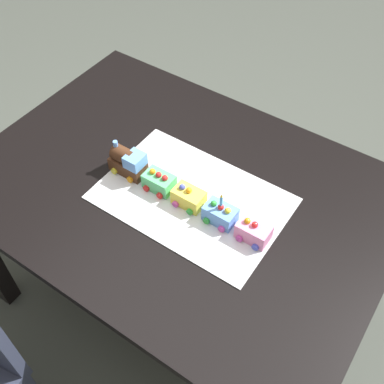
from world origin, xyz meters
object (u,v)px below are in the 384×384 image
(cake_car_hopper_lemon, at_px, (189,197))
(cake_car_flatbed_bubblegum, at_px, (254,231))
(cake_locomotive, at_px, (128,162))
(cake_car_gondola_sky_blue, at_px, (220,214))
(birthday_candle, at_px, (221,200))
(dining_table, at_px, (179,207))
(cake_car_tanker_mint_green, at_px, (159,182))

(cake_car_hopper_lemon, bearing_deg, cake_car_flatbed_bubblegum, 0.00)
(cake_locomotive, xyz_separation_m, cake_car_gondola_sky_blue, (0.36, 0.00, -0.02))
(cake_car_gondola_sky_blue, bearing_deg, cake_locomotive, 180.00)
(cake_locomotive, relative_size, birthday_candle, 2.77)
(cake_car_gondola_sky_blue, bearing_deg, birthday_candle, 180.00)
(dining_table, distance_m, cake_car_flatbed_bubblegum, 0.34)
(birthday_candle, bearing_deg, cake_locomotive, -180.00)
(cake_car_hopper_lemon, bearing_deg, cake_car_tanker_mint_green, 180.00)
(cake_car_tanker_mint_green, relative_size, birthday_candle, 1.98)
(dining_table, xyz_separation_m, cake_car_tanker_mint_green, (-0.05, -0.04, 0.14))
(cake_locomotive, bearing_deg, birthday_candle, 0.00)
(cake_locomotive, distance_m, cake_car_hopper_lemon, 0.25)
(dining_table, distance_m, cake_car_gondola_sky_blue, 0.24)
(cake_car_flatbed_bubblegum, height_order, birthday_candle, birthday_candle)
(cake_locomotive, bearing_deg, cake_car_hopper_lemon, 0.00)
(cake_car_tanker_mint_green, bearing_deg, cake_car_gondola_sky_blue, 0.00)
(cake_car_gondola_sky_blue, xyz_separation_m, cake_car_flatbed_bubblegum, (0.12, 0.00, -0.00))
(cake_car_hopper_lemon, distance_m, cake_car_flatbed_bubblegum, 0.24)
(cake_car_hopper_lemon, bearing_deg, dining_table, 150.22)
(cake_car_tanker_mint_green, distance_m, birthday_candle, 0.25)
(cake_locomotive, xyz_separation_m, birthday_candle, (0.36, 0.00, 0.05))
(cake_locomotive, xyz_separation_m, cake_car_flatbed_bubblegum, (0.48, 0.00, -0.02))
(cake_locomotive, distance_m, cake_car_flatbed_bubblegum, 0.48)
(cake_car_tanker_mint_green, bearing_deg, dining_table, 38.41)
(cake_car_hopper_lemon, distance_m, birthday_candle, 0.14)
(cake_car_hopper_lemon, xyz_separation_m, birthday_candle, (0.12, 0.00, 0.07))
(cake_car_gondola_sky_blue, distance_m, birthday_candle, 0.07)
(cake_car_flatbed_bubblegum, relative_size, birthday_candle, 1.98)
(cake_car_gondola_sky_blue, distance_m, cake_car_flatbed_bubblegum, 0.12)
(cake_car_gondola_sky_blue, xyz_separation_m, birthday_candle, (-0.00, 0.00, 0.07))
(cake_locomotive, relative_size, cake_car_tanker_mint_green, 1.40)
(cake_locomotive, height_order, birthday_candle, birthday_candle)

